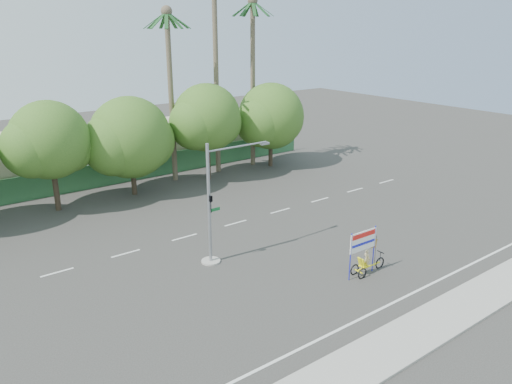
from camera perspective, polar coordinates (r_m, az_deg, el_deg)
ground at (r=27.64m, az=3.76°, el=-9.56°), size 120.00×120.00×0.00m
sidewalk_near at (r=23.30m, az=16.29°, el=-16.08°), size 50.00×2.40×0.12m
fence at (r=44.62m, az=-14.42°, el=2.41°), size 38.00×0.08×2.00m
building_right at (r=51.69m, az=-8.27°, el=5.91°), size 14.00×8.00×3.60m
tree_left at (r=38.30m, az=-22.58°, el=5.20°), size 6.66×5.60×8.07m
tree_center at (r=40.25m, az=-14.23°, el=5.79°), size 7.62×6.40×7.85m
tree_right at (r=43.20m, az=-5.69°, el=8.17°), size 6.90×5.80×8.36m
tree_far_right at (r=47.24m, az=1.67°, el=8.42°), size 7.38×6.20×7.94m
palm_tall at (r=44.91m, az=-4.63°, el=15.32°), size 3.73×3.79×17.45m
palm_mid at (r=47.24m, az=-0.37°, el=14.25°), size 3.73×3.79×15.45m
palm_short at (r=42.80m, az=-9.80°, el=12.80°), size 3.73×3.79×14.45m
traffic_signal at (r=28.16m, az=-4.81°, el=-2.49°), size 4.72×1.10×7.00m
trike_billboard at (r=27.93m, az=12.40°, el=-7.11°), size 2.81×0.65×2.76m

